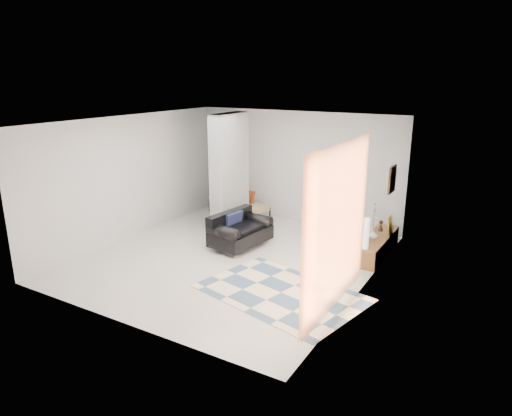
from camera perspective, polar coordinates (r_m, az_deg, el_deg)
The scene contains 17 objects.
floor at distance 9.51m, azimuth -2.98°, elevation -6.25°, with size 6.00×6.00×0.00m, color beige.
ceiling at distance 8.83m, azimuth -3.25°, elevation 10.79°, with size 6.00×6.00×0.00m, color white.
wall_back at distance 11.63m, azimuth 5.07°, elevation 5.10°, with size 6.00×6.00×0.00m, color silver.
wall_front at distance 6.88m, azimuth -17.00°, elevation -3.49°, with size 6.00×6.00×0.00m, color silver.
wall_left at distance 10.79m, azimuth -15.43°, elevation 3.71°, with size 6.00×6.00×0.00m, color silver.
wall_right at distance 7.94m, azimuth 13.71°, elevation -0.59°, with size 6.00×6.00×0.00m, color silver.
partition_column at distance 10.96m, azimuth -3.32°, elevation 4.46°, with size 0.35×1.20×2.80m, color #9A9FA1.
hallway_door at distance 12.69m, azimuth -3.66°, elevation 4.33°, with size 0.85×0.06×2.04m, color silver.
curtain at distance 6.91m, azimuth 10.29°, elevation -2.50°, with size 2.55×2.55×0.00m, color #FF8543.
wall_art at distance 9.48m, azimuth 16.67°, elevation 3.47°, with size 0.04×0.45×0.55m, color #3B2610.
media_console at distance 9.94m, azimuth 14.88°, elevation -4.53°, with size 0.45×1.84×0.80m.
loveseat at distance 10.03m, azimuth -2.18°, elevation -2.81°, with size 0.98×1.49×0.76m.
daybed at distance 12.08m, azimuth -2.18°, elevation 0.79°, with size 1.90×1.31×0.77m.
area_rug at distance 8.07m, azimuth 3.14°, elevation -10.53°, with size 2.74×1.83×0.01m, color beige.
cylinder_lamp at distance 9.05m, azimuth 13.59°, elevation -3.11°, with size 0.11×0.11×0.62m, color beige.
bronze_figurine at distance 10.20m, azimuth 15.34°, elevation -2.15°, with size 0.12×0.12×0.24m, color black, non-canonical shape.
vase at distance 9.67m, azimuth 14.39°, elevation -3.23°, with size 0.19×0.19×0.20m, color silver.
Camera 1 is at (4.86, -7.32, 3.64)m, focal length 32.00 mm.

